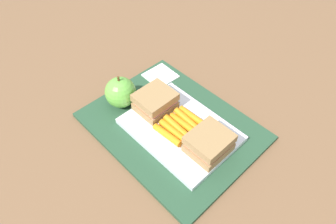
{
  "coord_description": "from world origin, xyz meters",
  "views": [
    {
      "loc": [
        -0.3,
        0.3,
        0.53
      ],
      "look_at": [
        0.01,
        0.0,
        0.04
      ],
      "focal_mm": 32.57,
      "sensor_mm": 36.0,
      "label": 1
    }
  ],
  "objects_px": {
    "sandwich_half_left": "(209,143)",
    "paper_napkin": "(160,76)",
    "carrot_sticks_bundle": "(181,126)",
    "apple": "(121,92)",
    "food_tray": "(180,129)",
    "sandwich_half_right": "(155,101)"
  },
  "relations": [
    {
      "from": "apple",
      "to": "sandwich_half_left",
      "type": "bearing_deg",
      "value": -170.63
    },
    {
      "from": "food_tray",
      "to": "sandwich_half_left",
      "type": "xyz_separation_m",
      "value": [
        -0.08,
        0.0,
        0.03
      ]
    },
    {
      "from": "sandwich_half_left",
      "to": "apple",
      "type": "distance_m",
      "value": 0.23
    },
    {
      "from": "sandwich_half_right",
      "to": "carrot_sticks_bundle",
      "type": "relative_size",
      "value": 0.91
    },
    {
      "from": "sandwich_half_left",
      "to": "paper_napkin",
      "type": "relative_size",
      "value": 1.14
    },
    {
      "from": "carrot_sticks_bundle",
      "to": "apple",
      "type": "bearing_deg",
      "value": 14.03
    },
    {
      "from": "sandwich_half_right",
      "to": "paper_napkin",
      "type": "distance_m",
      "value": 0.13
    },
    {
      "from": "food_tray",
      "to": "apple",
      "type": "distance_m",
      "value": 0.16
    },
    {
      "from": "food_tray",
      "to": "sandwich_half_left",
      "type": "bearing_deg",
      "value": 180.0
    },
    {
      "from": "food_tray",
      "to": "sandwich_half_left",
      "type": "relative_size",
      "value": 2.88
    },
    {
      "from": "sandwich_half_left",
      "to": "paper_napkin",
      "type": "distance_m",
      "value": 0.26
    },
    {
      "from": "carrot_sticks_bundle",
      "to": "paper_napkin",
      "type": "xyz_separation_m",
      "value": [
        0.16,
        -0.09,
        -0.02
      ]
    },
    {
      "from": "sandwich_half_left",
      "to": "apple",
      "type": "relative_size",
      "value": 0.97
    },
    {
      "from": "apple",
      "to": "paper_napkin",
      "type": "height_order",
      "value": "apple"
    },
    {
      "from": "sandwich_half_right",
      "to": "carrot_sticks_bundle",
      "type": "bearing_deg",
      "value": -179.84
    },
    {
      "from": "sandwich_half_left",
      "to": "sandwich_half_right",
      "type": "xyz_separation_m",
      "value": [
        0.16,
        0.0,
        0.0
      ]
    },
    {
      "from": "food_tray",
      "to": "sandwich_half_right",
      "type": "height_order",
      "value": "sandwich_half_right"
    },
    {
      "from": "sandwich_half_left",
      "to": "carrot_sticks_bundle",
      "type": "height_order",
      "value": "sandwich_half_left"
    },
    {
      "from": "food_tray",
      "to": "paper_napkin",
      "type": "distance_m",
      "value": 0.18
    },
    {
      "from": "sandwich_half_left",
      "to": "sandwich_half_right",
      "type": "distance_m",
      "value": 0.16
    },
    {
      "from": "sandwich_half_left",
      "to": "carrot_sticks_bundle",
      "type": "distance_m",
      "value": 0.08
    },
    {
      "from": "food_tray",
      "to": "sandwich_half_left",
      "type": "distance_m",
      "value": 0.08
    }
  ]
}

